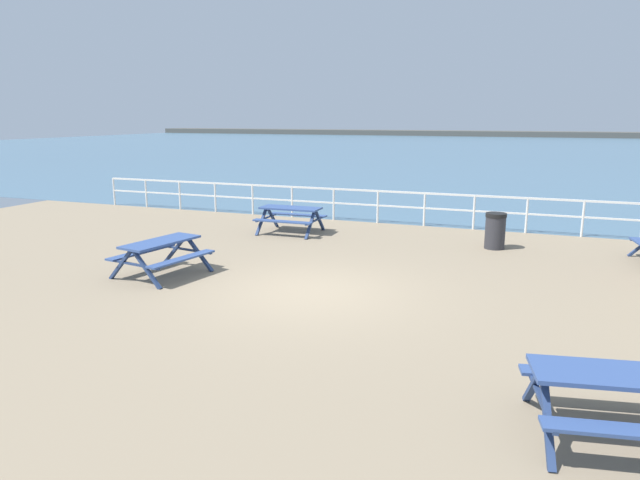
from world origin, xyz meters
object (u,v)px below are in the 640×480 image
Objects in this scene: picnic_table_near_left at (291,214)px; picnic_table_near_right at (161,249)px; litter_bin at (495,231)px; picnic_table_far_right at (619,389)px.

picnic_table_near_left and picnic_table_near_right have the same top height.
picnic_table_near_left is 0.90× the size of picnic_table_near_right.
picnic_table_near_right is at bearing -141.17° from litter_bin.
litter_bin is at bearing -41.22° from picnic_table_near_right.
litter_bin is at bearing -0.58° from picnic_table_near_left.
picnic_table_near_right and picnic_table_far_right have the same top height.
picnic_table_far_right is at bearing -77.83° from litter_bin.
picnic_table_near_right is 2.14× the size of litter_bin.
picnic_table_near_left and picnic_table_far_right have the same top height.
picnic_table_near_left is at bearing 1.93° from picnic_table_near_right.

